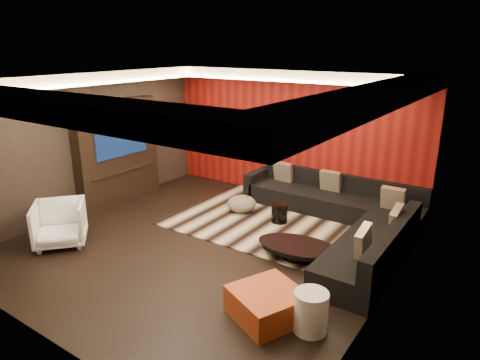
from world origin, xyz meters
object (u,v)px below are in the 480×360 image
Objects in this scene: coffee_table at (297,251)px; sectional_sofa at (343,217)px; armchair at (60,224)px; orange_ottoman at (268,304)px; drum_stool at (279,213)px; white_side_table at (311,312)px.

sectional_sofa reaches higher than coffee_table.
orange_ottoman is at bearing -45.72° from armchair.
drum_stool is 0.10× the size of sectional_sofa.
coffee_table is at bearing -49.16° from drum_stool.
sectional_sofa is at bearing 104.39° from white_side_table.
drum_stool is at bearing 130.84° from coffee_table.
drum_stool is (-0.93, 1.08, 0.07)m from coffee_table.
white_side_table is at bearing 5.39° from orange_ottoman.
coffee_table is at bearing -97.99° from sectional_sofa.
drum_stool is 3.24m from white_side_table.
drum_stool is at bearing -1.30° from armchair.
drum_stool reaches higher than coffee_table.
sectional_sofa is at bearing 82.01° from coffee_table.
drum_stool is at bearing 126.00° from white_side_table.
sectional_sofa is (1.14, 0.37, 0.06)m from drum_stool.
orange_ottoman reaches higher than coffee_table.
armchair is at bearing -176.54° from orange_ottoman.
armchair is 5.00m from sectional_sofa.
armchair reaches higher than drum_stool.
orange_ottoman is at bearing -174.61° from white_side_table.
coffee_table is at bearing 122.20° from white_side_table.
orange_ottoman is (0.40, -1.59, 0.05)m from coffee_table.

